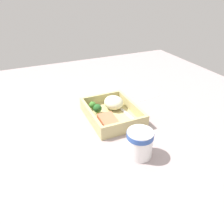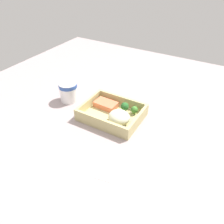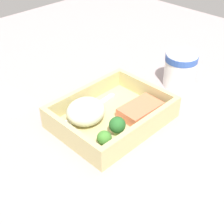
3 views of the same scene
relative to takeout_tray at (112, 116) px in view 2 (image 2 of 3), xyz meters
The scene contains 10 objects.
ground_plane 1.60cm from the takeout_tray, ahead, with size 160.00×160.00×2.00cm, color gray.
takeout_tray is the anchor object (origin of this frame).
tray_rim 2.68cm from the takeout_tray, ahead, with size 25.29×19.59×4.17cm.
salmon_fillet 6.91cm from the takeout_tray, 144.44° to the left, with size 10.02×6.08×2.47cm, color #DF714D.
mashed_potatoes 6.85cm from the takeout_tray, 31.11° to the right, with size 9.04×8.21×5.48cm, color beige.
broccoli_floret_1 10.03cm from the takeout_tray, 35.54° to the left, with size 3.07×3.07×3.63cm.
broccoli_floret_2 6.87cm from the takeout_tray, 55.22° to the left, with size 3.57×3.57×4.40cm.
fork 6.10cm from the takeout_tray, 68.43° to the right, with size 15.88×2.84×0.44cm.
paper_cup 24.88cm from the takeout_tray, behind, with size 8.54×8.54×9.35cm.
receipt_slip 26.94cm from the takeout_tray, 62.10° to the right, with size 8.15×11.70×0.24cm, color white.
Camera 2 is at (37.62, -64.70, 58.13)cm, focal length 35.00 mm.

